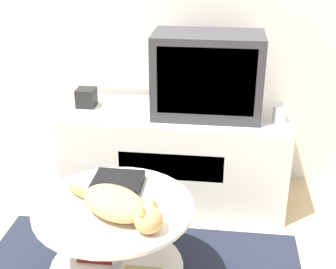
{
  "coord_description": "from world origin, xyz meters",
  "views": [
    {
      "loc": [
        0.36,
        -1.64,
        1.58
      ],
      "look_at": [
        0.11,
        0.42,
        0.65
      ],
      "focal_mm": 50.0,
      "sensor_mm": 36.0,
      "label": 1
    }
  ],
  "objects": [
    {
      "name": "tv",
      "position": [
        0.27,
        0.88,
        0.81
      ],
      "size": [
        0.61,
        0.33,
        0.47
      ],
      "color": "#333338",
      "rests_on": "tv_stand"
    },
    {
      "name": "dvd_box",
      "position": [
        -0.1,
        0.17,
        0.51
      ],
      "size": [
        0.22,
        0.2,
        0.04
      ],
      "color": "black",
      "rests_on": "coffee_table"
    },
    {
      "name": "speaker",
      "position": [
        -0.45,
        0.93,
        0.63
      ],
      "size": [
        0.11,
        0.11,
        0.11
      ],
      "color": "black",
      "rests_on": "tv_stand"
    },
    {
      "name": "tv_stand",
      "position": [
        0.09,
        0.9,
        0.29
      ],
      "size": [
        1.31,
        0.52,
        0.58
      ],
      "color": "silver",
      "rests_on": "ground_plane"
    },
    {
      "name": "cat",
      "position": [
        -0.03,
        -0.07,
        0.54
      ],
      "size": [
        0.48,
        0.34,
        0.14
      ],
      "rotation": [
        0.0,
        0.0,
        -0.56
      ],
      "color": "tan",
      "rests_on": "coffee_table"
    },
    {
      "name": "coffee_table",
      "position": [
        -0.08,
        0.02,
        0.32
      ],
      "size": [
        0.69,
        0.69,
        0.46
      ],
      "color": "#B2B2B7",
      "rests_on": "rug"
    },
    {
      "name": "mug",
      "position": [
        0.68,
        0.82,
        0.62
      ],
      "size": [
        0.08,
        0.08,
        0.09
      ],
      "color": "white",
      "rests_on": "tv_stand"
    }
  ]
}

